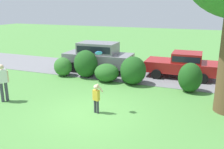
# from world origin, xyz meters

# --- Properties ---
(ground_plane) EXTENTS (80.00, 80.00, 0.00)m
(ground_plane) POSITION_xyz_m (0.00, 0.00, 0.00)
(ground_plane) COLOR #518E42
(driveway_strip) EXTENTS (28.00, 4.40, 0.02)m
(driveway_strip) POSITION_xyz_m (0.00, 6.64, 0.01)
(driveway_strip) COLOR slate
(driveway_strip) RESTS_ON ground
(shrub_near_tree) EXTENTS (1.15, 1.01, 1.17)m
(shrub_near_tree) POSITION_xyz_m (-4.08, 4.46, 0.55)
(shrub_near_tree) COLOR #33702B
(shrub_near_tree) RESTS_ON ground
(shrub_centre_left) EXTENTS (1.47, 1.36, 1.67)m
(shrub_centre_left) POSITION_xyz_m (-2.61, 4.72, 0.83)
(shrub_centre_left) COLOR #1E511C
(shrub_centre_left) RESTS_ON ground
(shrub_centre) EXTENTS (1.43, 1.31, 1.04)m
(shrub_centre) POSITION_xyz_m (-1.08, 4.34, 0.49)
(shrub_centre) COLOR #286023
(shrub_centre) RESTS_ON ground
(shrub_centre_right) EXTENTS (1.45, 1.40, 1.57)m
(shrub_centre_right) POSITION_xyz_m (0.43, 4.45, 0.72)
(shrub_centre_right) COLOR #1E511C
(shrub_centre_right) RESTS_ON ground
(shrub_far_end) EXTENTS (1.18, 1.08, 1.51)m
(shrub_far_end) POSITION_xyz_m (3.52, 4.25, 0.76)
(shrub_far_end) COLOR #1E511C
(shrub_far_end) RESTS_ON ground
(parked_sedan) EXTENTS (4.42, 2.15, 1.56)m
(parked_sedan) POSITION_xyz_m (2.88, 6.82, 0.85)
(parked_sedan) COLOR maroon
(parked_sedan) RESTS_ON ground
(parked_suv) EXTENTS (4.75, 2.21, 1.92)m
(parked_suv) POSITION_xyz_m (-2.53, 6.35, 1.08)
(parked_suv) COLOR gray
(parked_suv) RESTS_ON ground
(child_thrower) EXTENTS (0.47, 0.23, 1.29)m
(child_thrower) POSITION_xyz_m (0.22, 0.20, 0.72)
(child_thrower) COLOR #383842
(child_thrower) RESTS_ON ground
(frisbee) EXTENTS (0.32, 0.25, 0.25)m
(frisbee) POSITION_xyz_m (0.25, 0.43, 2.46)
(frisbee) COLOR #337FDB
(adult_onlooker) EXTENTS (0.38, 0.47, 1.74)m
(adult_onlooker) POSITION_xyz_m (-4.23, -0.21, 0.98)
(adult_onlooker) COLOR #3F3F4C
(adult_onlooker) RESTS_ON ground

